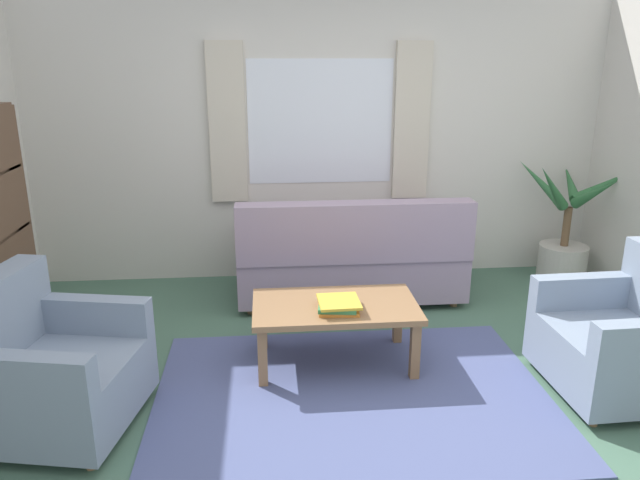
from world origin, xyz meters
name	(u,v)px	position (x,y,z in m)	size (l,w,h in m)	color
ground_plane	(352,396)	(0.00, 0.00, 0.00)	(6.24, 6.24, 0.00)	#476B56
wall_back	(320,138)	(0.00, 2.26, 1.30)	(5.32, 0.12, 2.60)	silver
window_with_curtains	(321,122)	(0.00, 2.18, 1.45)	(1.98, 0.07, 1.40)	white
area_rug	(352,395)	(0.00, 0.00, 0.01)	(2.43, 1.76, 0.01)	#4C5684
couch	(351,259)	(0.20, 1.54, 0.37)	(1.90, 0.82, 0.92)	#998499
armchair_left	(47,369)	(-1.74, -0.15, 0.35)	(0.97, 0.99, 0.88)	gray
armchair_right	(628,339)	(1.71, -0.07, 0.35)	(0.85, 0.87, 0.88)	gray
coffee_table	(335,312)	(-0.06, 0.43, 0.38)	(1.10, 0.64, 0.44)	olive
book_stack_on_table	(338,305)	(-0.05, 0.33, 0.47)	(0.28, 0.31, 0.07)	orange
potted_plant	(565,240)	(2.22, 1.79, 0.40)	(1.14, 1.00, 1.20)	#B7B2A8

